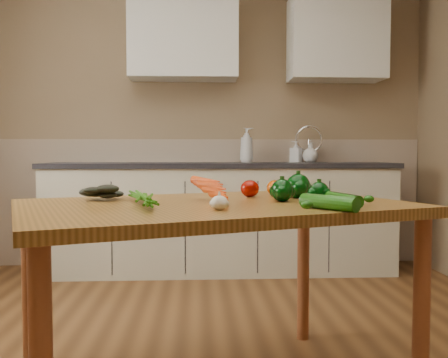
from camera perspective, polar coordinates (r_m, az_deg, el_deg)
name	(u,v)px	position (r m, az deg, el deg)	size (l,w,h in m)	color
room	(193,89)	(2.11, -3.57, 10.25)	(4.04, 5.04, 2.64)	brown
counter_run	(221,216)	(4.15, -0.31, -4.24)	(2.84, 0.64, 1.14)	beige
upper_cabinets	(256,38)	(4.38, 3.68, 15.79)	(2.15, 0.35, 0.70)	silver
table	(215,225)	(1.97, -1.08, -5.25)	(1.70, 1.39, 0.79)	olive
soap_bottle_a	(247,145)	(4.23, 2.59, 3.89)	(0.11, 0.11, 0.29)	silver
soap_bottle_b	(296,152)	(4.34, 8.22, 3.12)	(0.08, 0.08, 0.18)	silver
soap_bottle_c	(310,152)	(4.34, 9.83, 3.01)	(0.13, 0.13, 0.17)	silver
carrot_bunch	(192,194)	(1.93, -3.73, -1.73)	(0.27, 0.21, 0.07)	#DB3D05
leafy_greens	(102,187)	(2.14, -13.81, -0.92)	(0.21, 0.19, 0.10)	black
garlic_bulb	(219,203)	(1.71, -0.54, -2.72)	(0.06, 0.06, 0.05)	white
pepper_a	(282,190)	(2.02, 6.65, -1.30)	(0.09, 0.09, 0.09)	black
pepper_b	(298,186)	(2.17, 8.47, -0.81)	(0.10, 0.10, 0.10)	black
pepper_c	(319,192)	(2.01, 10.81, -1.49)	(0.08, 0.08, 0.08)	black
tomato_a	(250,189)	(2.20, 2.97, -1.10)	(0.08, 0.08, 0.08)	#8E0B02
tomato_b	(275,188)	(2.29, 5.86, -1.02)	(0.08, 0.08, 0.07)	#D74D05
tomato_c	(297,188)	(2.29, 8.31, -1.03)	(0.08, 0.08, 0.07)	#D74D05
zucchini_a	(343,200)	(1.89, 13.48, -2.29)	(0.05, 0.05, 0.21)	#104807
zucchini_b	(329,203)	(1.74, 11.88, -2.65)	(0.05, 0.05, 0.23)	#104807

